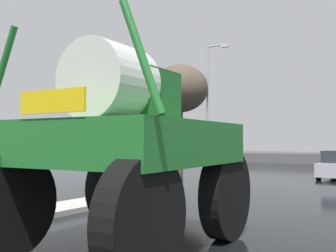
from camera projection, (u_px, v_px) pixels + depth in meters
ground_plane at (286, 189)px, 17.25m from camera, size 120.00×120.00×0.00m
oversize_sprayer at (125, 147)px, 7.74m from camera, size 3.79×5.13×4.08m
traffic_signal_near_left at (95, 129)px, 14.63m from camera, size 0.24×0.54×3.38m
streetlight_far_left at (209, 102)px, 26.09m from camera, size 1.58×0.24×8.33m
bare_tree_left at (180, 89)px, 26.13m from camera, size 3.64×3.64×6.99m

